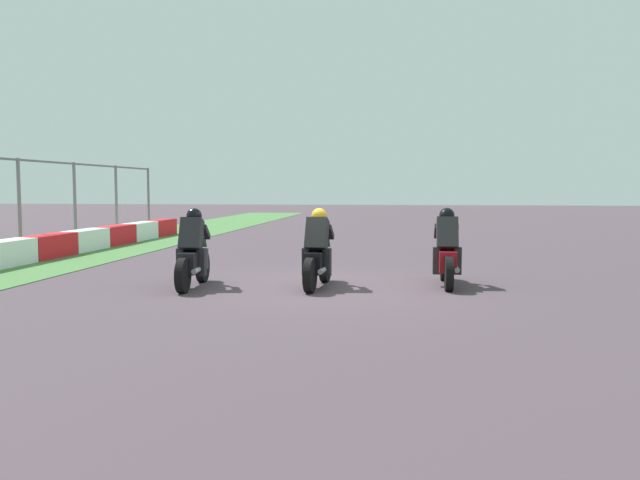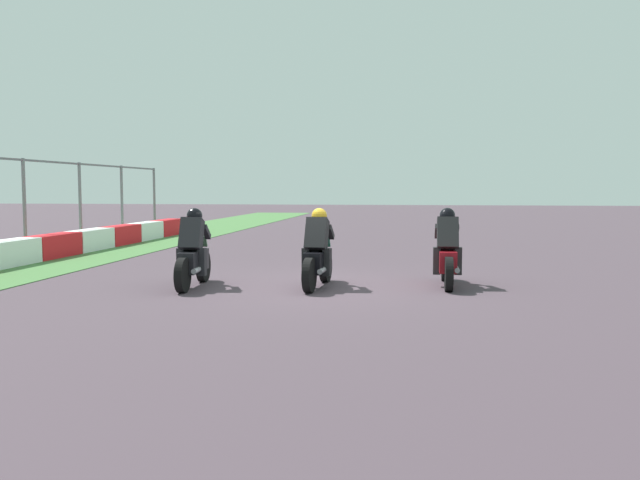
{
  "view_description": "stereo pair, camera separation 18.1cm",
  "coord_description": "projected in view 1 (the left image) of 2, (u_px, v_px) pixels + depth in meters",
  "views": [
    {
      "loc": [
        -12.36,
        -1.58,
        1.9
      ],
      "look_at": [
        -0.0,
        -0.01,
        0.9
      ],
      "focal_mm": 36.74,
      "sensor_mm": 36.0,
      "label": 1
    },
    {
      "loc": [
        -12.33,
        -1.76,
        1.9
      ],
      "look_at": [
        -0.0,
        -0.01,
        0.9
      ],
      "focal_mm": 36.74,
      "sensor_mm": 36.0,
      "label": 2
    }
  ],
  "objects": [
    {
      "name": "rider_lane_b",
      "position": [
        318.0,
        255.0,
        12.45
      ],
      "size": [
        2.04,
        0.55,
        1.51
      ],
      "rotation": [
        0.0,
        0.0,
        -0.08
      ],
      "color": "black",
      "rests_on": "ground_plane"
    },
    {
      "name": "rider_lane_a",
      "position": [
        447.0,
        254.0,
        12.66
      ],
      "size": [
        2.04,
        0.54,
        1.51
      ],
      "rotation": [
        0.0,
        0.0,
        -0.0
      ],
      "color": "black",
      "rests_on": "ground_plane"
    },
    {
      "name": "rider_lane_c",
      "position": [
        193.0,
        255.0,
        12.43
      ],
      "size": [
        2.04,
        0.55,
        1.51
      ],
      "rotation": [
        0.0,
        0.0,
        0.05
      ],
      "color": "black",
      "rests_on": "ground_plane"
    },
    {
      "name": "ground_plane",
      "position": [
        319.0,
        287.0,
        12.57
      ],
      "size": [
        120.0,
        120.0,
        0.0
      ],
      "primitive_type": "plane",
      "color": "#473842"
    }
  ]
}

